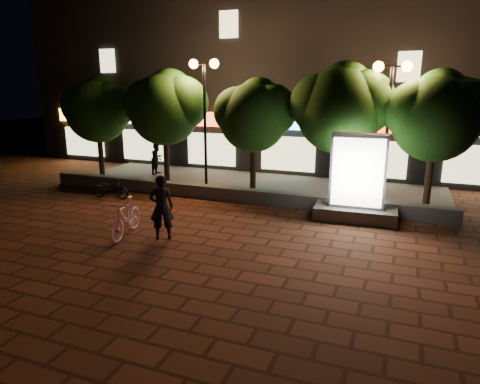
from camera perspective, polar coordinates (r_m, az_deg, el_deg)
The scene contains 16 objects.
ground at distance 12.77m, azimuth -8.61°, elevation -5.55°, with size 80.00×80.00×0.00m, color brown.
retaining_wall at distance 16.12m, azimuth -1.61°, elevation -0.23°, with size 16.00×0.45×0.50m, color #5F5D58.
sidewalk at distance 18.43m, azimuth 1.41°, elevation 0.96°, with size 16.00×5.00×0.08m, color #5F5D58.
building_block at distance 24.15m, azimuth 6.93°, elevation 15.90°, with size 28.00×8.12×11.30m.
tree_far_left at distance 20.53m, azimuth -18.50°, elevation 10.80°, with size 3.36×2.80×4.63m.
tree_left at distance 18.49m, azimuth -9.96°, elevation 11.47°, with size 3.60×3.00×4.89m.
tree_mid at distance 16.80m, azimuth 2.05°, elevation 10.62°, with size 3.24×2.70×4.50m.
tree_right at distance 16.00m, azimuth 13.53°, elevation 11.31°, with size 3.72×3.10×5.07m.
tree_far_right at distance 15.89m, azimuth 25.12°, elevation 9.63°, with size 3.48×2.90×4.76m.
street_lamp_left at distance 17.32m, azimuth -4.82°, elevation 13.38°, with size 1.26×0.36×5.18m.
street_lamp_right at distance 15.59m, azimuth 19.58°, elevation 12.02°, with size 1.26×0.36×4.98m.
ad_kiosk at distance 14.12m, azimuth 15.52°, elevation 0.82°, with size 2.65×1.42×2.81m.
scooter_pink at distance 12.69m, azimuth -15.12°, elevation -3.35°, with size 0.52×1.86×1.12m, color #F1A2BE.
rider at distance 12.13m, azimuth -10.53°, elevation -2.06°, with size 0.68×0.45×1.87m, color black.
scooter_parked at distance 17.08m, azimuth -17.12°, elevation 0.47°, with size 0.53×1.52×0.80m, color black.
pedestrian at distance 20.79m, azimuth -11.09°, elevation 4.49°, with size 0.74×0.58×1.53m, color black.
Camera 1 is at (6.07, -10.37, 4.32)m, focal length 31.63 mm.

